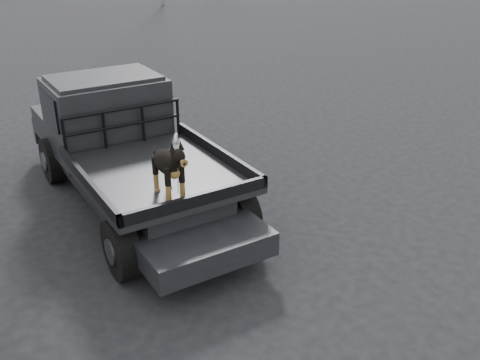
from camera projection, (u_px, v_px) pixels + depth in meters
ground at (153, 283)px, 6.40m from camera, size 120.00×120.00×0.00m
flatbed_ute at (133, 177)px, 8.06m from camera, size 2.00×5.40×0.92m
ute_cab at (106, 103)px, 8.41m from camera, size 1.72×1.30×0.88m
headache_rack at (124, 127)px, 7.90m from camera, size 1.80×0.08×0.55m
dog at (168, 167)px, 6.33m from camera, size 0.32×0.60×0.74m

